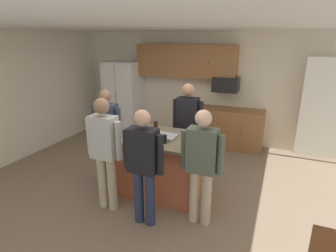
{
  "coord_description": "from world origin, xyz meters",
  "views": [
    {
      "loc": [
        1.77,
        -3.6,
        2.44
      ],
      "look_at": [
        0.1,
        0.35,
        1.05
      ],
      "focal_mm": 29.15,
      "sensor_mm": 36.0,
      "label": 1
    }
  ],
  "objects_px": {
    "person_guest_right": "(143,161)",
    "refrigerator": "(124,98)",
    "person_elder_center": "(188,123)",
    "glass_dark_ale": "(164,139)",
    "glass_pilsner": "(156,126)",
    "serving_tray": "(162,136)",
    "person_guest_by_door": "(107,129)",
    "person_guest_left": "(105,147)",
    "kitchen_island": "(161,164)",
    "tumbler_amber": "(192,134)",
    "person_host_foreground": "(202,161)",
    "microwave_over_range": "(226,84)"
  },
  "relations": [
    {
      "from": "person_guest_left",
      "to": "serving_tray",
      "type": "bearing_deg",
      "value": -3.42
    },
    {
      "from": "person_guest_by_door",
      "to": "microwave_over_range",
      "type": "bearing_deg",
      "value": 60.98
    },
    {
      "from": "serving_tray",
      "to": "person_guest_right",
      "type": "bearing_deg",
      "value": -83.83
    },
    {
      "from": "refrigerator",
      "to": "serving_tray",
      "type": "bearing_deg",
      "value": -47.67
    },
    {
      "from": "person_elder_center",
      "to": "person_host_foreground",
      "type": "height_order",
      "value": "person_elder_center"
    },
    {
      "from": "refrigerator",
      "to": "kitchen_island",
      "type": "distance_m",
      "value": 3.17
    },
    {
      "from": "person_elder_center",
      "to": "glass_dark_ale",
      "type": "distance_m",
      "value": 1.07
    },
    {
      "from": "person_host_foreground",
      "to": "serving_tray",
      "type": "distance_m",
      "value": 0.93
    },
    {
      "from": "glass_pilsner",
      "to": "serving_tray",
      "type": "xyz_separation_m",
      "value": [
        0.22,
        -0.22,
        -0.06
      ]
    },
    {
      "from": "person_elder_center",
      "to": "glass_dark_ale",
      "type": "bearing_deg",
      "value": 11.46
    },
    {
      "from": "person_elder_center",
      "to": "glass_pilsner",
      "type": "bearing_deg",
      "value": -16.42
    },
    {
      "from": "kitchen_island",
      "to": "person_guest_left",
      "type": "distance_m",
      "value": 1.02
    },
    {
      "from": "kitchen_island",
      "to": "glass_pilsner",
      "type": "distance_m",
      "value": 0.62
    },
    {
      "from": "refrigerator",
      "to": "glass_pilsner",
      "type": "height_order",
      "value": "refrigerator"
    },
    {
      "from": "tumbler_amber",
      "to": "refrigerator",
      "type": "bearing_deg",
      "value": 139.26
    },
    {
      "from": "tumbler_amber",
      "to": "person_guest_by_door",
      "type": "bearing_deg",
      "value": -179.29
    },
    {
      "from": "person_guest_by_door",
      "to": "glass_pilsner",
      "type": "height_order",
      "value": "person_guest_by_door"
    },
    {
      "from": "person_host_foreground",
      "to": "serving_tray",
      "type": "height_order",
      "value": "person_host_foreground"
    },
    {
      "from": "person_elder_center",
      "to": "tumbler_amber",
      "type": "xyz_separation_m",
      "value": [
        0.32,
        -0.73,
        0.06
      ]
    },
    {
      "from": "kitchen_island",
      "to": "glass_dark_ale",
      "type": "bearing_deg",
      "value": -54.13
    },
    {
      "from": "person_guest_right",
      "to": "glass_dark_ale",
      "type": "bearing_deg",
      "value": -12.59
    },
    {
      "from": "person_guest_left",
      "to": "tumbler_amber",
      "type": "xyz_separation_m",
      "value": [
        1.02,
        0.83,
        0.07
      ]
    },
    {
      "from": "glass_pilsner",
      "to": "glass_dark_ale",
      "type": "distance_m",
      "value": 0.54
    },
    {
      "from": "refrigerator",
      "to": "microwave_over_range",
      "type": "bearing_deg",
      "value": 2.6
    },
    {
      "from": "kitchen_island",
      "to": "person_elder_center",
      "type": "bearing_deg",
      "value": 78.99
    },
    {
      "from": "kitchen_island",
      "to": "person_host_foreground",
      "type": "relative_size",
      "value": 0.89
    },
    {
      "from": "glass_pilsner",
      "to": "glass_dark_ale",
      "type": "xyz_separation_m",
      "value": [
        0.34,
        -0.42,
        -0.02
      ]
    },
    {
      "from": "person_elder_center",
      "to": "tumbler_amber",
      "type": "relative_size",
      "value": 12.15
    },
    {
      "from": "microwave_over_range",
      "to": "person_guest_right",
      "type": "relative_size",
      "value": 0.35
    },
    {
      "from": "person_host_foreground",
      "to": "serving_tray",
      "type": "xyz_separation_m",
      "value": [
        -0.78,
        0.5,
        0.07
      ]
    },
    {
      "from": "person_guest_by_door",
      "to": "glass_dark_ale",
      "type": "distance_m",
      "value": 1.28
    },
    {
      "from": "refrigerator",
      "to": "person_elder_center",
      "type": "distance_m",
      "value": 2.71
    },
    {
      "from": "person_guest_by_door",
      "to": "glass_dark_ale",
      "type": "relative_size",
      "value": 13.25
    },
    {
      "from": "person_host_foreground",
      "to": "microwave_over_range",
      "type": "bearing_deg",
      "value": -50.89
    },
    {
      "from": "person_guest_left",
      "to": "glass_dark_ale",
      "type": "relative_size",
      "value": 13.75
    },
    {
      "from": "glass_dark_ale",
      "to": "serving_tray",
      "type": "relative_size",
      "value": 0.28
    },
    {
      "from": "person_elder_center",
      "to": "serving_tray",
      "type": "distance_m",
      "value": 0.87
    },
    {
      "from": "kitchen_island",
      "to": "person_guest_by_door",
      "type": "distance_m",
      "value": 1.15
    },
    {
      "from": "kitchen_island",
      "to": "person_guest_right",
      "type": "xyz_separation_m",
      "value": [
        0.13,
        -0.83,
        0.44
      ]
    },
    {
      "from": "glass_pilsner",
      "to": "person_elder_center",
      "type": "bearing_deg",
      "value": 62.57
    },
    {
      "from": "person_guest_right",
      "to": "refrigerator",
      "type": "bearing_deg",
      "value": 26.18
    },
    {
      "from": "person_guest_left",
      "to": "person_guest_by_door",
      "type": "height_order",
      "value": "person_guest_left"
    },
    {
      "from": "microwave_over_range",
      "to": "serving_tray",
      "type": "relative_size",
      "value": 1.27
    },
    {
      "from": "refrigerator",
      "to": "microwave_over_range",
      "type": "height_order",
      "value": "refrigerator"
    },
    {
      "from": "glass_dark_ale",
      "to": "tumbler_amber",
      "type": "distance_m",
      "value": 0.46
    },
    {
      "from": "refrigerator",
      "to": "person_guest_right",
      "type": "height_order",
      "value": "refrigerator"
    },
    {
      "from": "person_guest_right",
      "to": "glass_pilsner",
      "type": "xyz_separation_m",
      "value": [
        -0.3,
        1.02,
        0.13
      ]
    },
    {
      "from": "person_guest_right",
      "to": "person_guest_left",
      "type": "xyz_separation_m",
      "value": [
        -0.67,
        0.11,
        0.04
      ]
    },
    {
      "from": "kitchen_island",
      "to": "tumbler_amber",
      "type": "distance_m",
      "value": 0.74
    },
    {
      "from": "refrigerator",
      "to": "microwave_over_range",
      "type": "distance_m",
      "value": 2.65
    }
  ]
}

